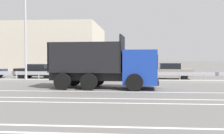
{
  "coord_description": "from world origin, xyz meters",
  "views": [
    {
      "loc": [
        0.18,
        -18.58,
        1.96
      ],
      "look_at": [
        -1.41,
        0.66,
        1.31
      ],
      "focal_mm": 42.0,
      "sensor_mm": 36.0,
      "label": 1
    }
  ],
  "objects_px": {
    "dump_truck": "(117,69)",
    "street_lamp_1": "(24,26)",
    "median_road_sign": "(140,69)",
    "parked_car_5": "(169,71)",
    "parked_car_4": "(97,71)",
    "parked_car_3": "(38,71)"
  },
  "relations": [
    {
      "from": "dump_truck",
      "to": "median_road_sign",
      "type": "bearing_deg",
      "value": 165.18
    },
    {
      "from": "street_lamp_1",
      "to": "parked_car_4",
      "type": "distance_m",
      "value": 7.64
    },
    {
      "from": "median_road_sign",
      "to": "parked_car_4",
      "type": "distance_m",
      "value": 5.04
    },
    {
      "from": "parked_car_5",
      "to": "dump_truck",
      "type": "bearing_deg",
      "value": 153.9
    },
    {
      "from": "median_road_sign",
      "to": "parked_car_3",
      "type": "relative_size",
      "value": 0.51
    },
    {
      "from": "dump_truck",
      "to": "parked_car_5",
      "type": "xyz_separation_m",
      "value": [
        4.31,
        7.92,
        -0.52
      ]
    },
    {
      "from": "dump_truck",
      "to": "parked_car_4",
      "type": "relative_size",
      "value": 1.5
    },
    {
      "from": "parked_car_3",
      "to": "median_road_sign",
      "type": "bearing_deg",
      "value": -104.8
    },
    {
      "from": "median_road_sign",
      "to": "parked_car_3",
      "type": "bearing_deg",
      "value": 162.74
    },
    {
      "from": "median_road_sign",
      "to": "parked_car_5",
      "type": "distance_m",
      "value": 4.28
    },
    {
      "from": "parked_car_5",
      "to": "median_road_sign",
      "type": "bearing_deg",
      "value": 142.49
    },
    {
      "from": "street_lamp_1",
      "to": "dump_truck",
      "type": "bearing_deg",
      "value": -28.01
    },
    {
      "from": "dump_truck",
      "to": "parked_car_3",
      "type": "height_order",
      "value": "dump_truck"
    },
    {
      "from": "median_road_sign",
      "to": "street_lamp_1",
      "type": "distance_m",
      "value": 10.21
    },
    {
      "from": "parked_car_4",
      "to": "parked_car_5",
      "type": "distance_m",
      "value": 6.74
    },
    {
      "from": "street_lamp_1",
      "to": "parked_car_5",
      "type": "xyz_separation_m",
      "value": [
        12.31,
        3.67,
        -3.89
      ]
    },
    {
      "from": "dump_truck",
      "to": "parked_car_4",
      "type": "bearing_deg",
      "value": -158.66
    },
    {
      "from": "dump_truck",
      "to": "street_lamp_1",
      "type": "height_order",
      "value": "street_lamp_1"
    },
    {
      "from": "street_lamp_1",
      "to": "median_road_sign",
      "type": "bearing_deg",
      "value": 2.37
    },
    {
      "from": "dump_truck",
      "to": "median_road_sign",
      "type": "distance_m",
      "value": 4.91
    },
    {
      "from": "median_road_sign",
      "to": "parked_car_5",
      "type": "height_order",
      "value": "median_road_sign"
    },
    {
      "from": "parked_car_3",
      "to": "parked_car_4",
      "type": "bearing_deg",
      "value": -87.33
    }
  ]
}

